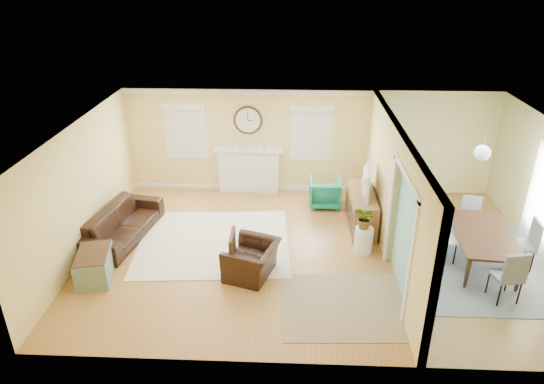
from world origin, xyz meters
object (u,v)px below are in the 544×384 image
at_px(eames_chair, 252,260).
at_px(dining_table, 483,248).
at_px(sofa, 123,223).
at_px(credenza, 361,210).
at_px(green_chair, 325,192).

bearing_deg(eames_chair, dining_table, 115.72).
bearing_deg(sofa, dining_table, -86.03).
bearing_deg(eames_chair, credenza, 149.29).
xyz_separation_m(sofa, dining_table, (7.24, -0.67, 0.01)).
distance_m(sofa, credenza, 5.12).
height_order(eames_chair, green_chair, green_chair).
height_order(sofa, dining_table, dining_table).
relative_size(sofa, credenza, 1.44).
bearing_deg(sofa, credenza, -72.86).
height_order(green_chair, credenza, credenza).
xyz_separation_m(eames_chair, dining_table, (4.41, 0.58, 0.02)).
bearing_deg(sofa, eames_chair, -104.57).
distance_m(eames_chair, credenza, 2.97).
distance_m(eames_chair, green_chair, 3.31).
bearing_deg(dining_table, credenza, 62.90).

